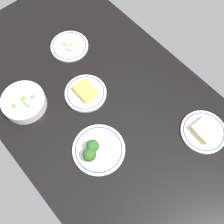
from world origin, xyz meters
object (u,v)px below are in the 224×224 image
(plate_eggs, at_px, (69,46))
(plate_cheese, at_px, (86,92))
(plate_broccoli, at_px, (97,150))
(bowl_peas, at_px, (24,102))
(plate_sandwich, at_px, (204,131))

(plate_eggs, bearing_deg, plate_cheese, 157.74)
(plate_cheese, xyz_separation_m, plate_broccoli, (-0.22, 0.13, 0.01))
(plate_broccoli, relative_size, bowl_peas, 1.14)
(plate_cheese, distance_m, plate_broccoli, 0.26)
(plate_broccoli, height_order, bowl_peas, plate_broccoli)
(plate_sandwich, height_order, bowl_peas, bowl_peas)
(plate_cheese, xyz_separation_m, bowl_peas, (0.13, 0.22, 0.01))
(plate_broccoli, xyz_separation_m, bowl_peas, (0.35, 0.10, 0.01))
(plate_cheese, bearing_deg, bowl_peas, 60.49)
(plate_broccoli, relative_size, plate_sandwich, 1.13)
(plate_broccoli, distance_m, bowl_peas, 0.36)
(plate_cheese, relative_size, plate_eggs, 1.02)
(plate_eggs, bearing_deg, bowl_peas, 110.11)
(plate_cheese, height_order, plate_sandwich, plate_cheese)
(plate_broccoli, height_order, plate_eggs, plate_broccoli)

